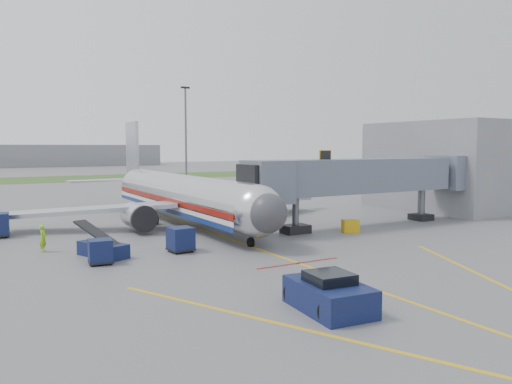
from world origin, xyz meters
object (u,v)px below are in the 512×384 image
airliner (182,195)px  ramp_worker (43,238)px  pushback_tug (329,294)px  belt_loader (103,248)px

airliner → ramp_worker: 15.37m
pushback_tug → ramp_worker: 21.57m
belt_loader → ramp_worker: bearing=132.1°
airliner → belt_loader: bearing=-131.8°
airliner → belt_loader: size_ratio=7.77×
airliner → belt_loader: airliner is taller
airliner → pushback_tug: airliner is taller
ramp_worker → belt_loader: bearing=-110.6°
airliner → pushback_tug: size_ratio=8.27×
pushback_tug → ramp_worker: ramp_worker is taller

